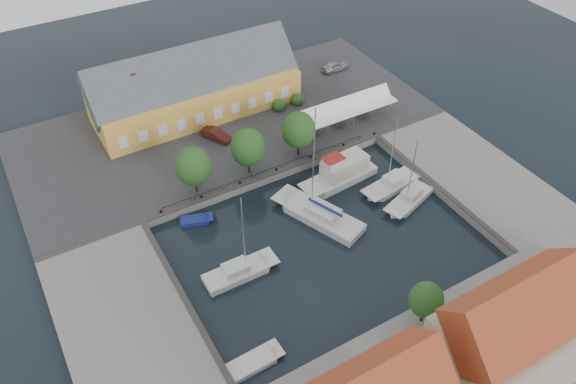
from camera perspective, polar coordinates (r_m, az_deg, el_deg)
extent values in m
plane|color=black|center=(62.96, 2.75, -4.17)|extent=(140.00, 140.00, 0.00)
cube|color=#2D2D30|center=(78.21, -6.31, 6.65)|extent=(56.00, 26.00, 1.00)
cube|color=slate|center=(56.41, -15.85, -13.04)|extent=(12.00, 24.00, 1.00)
cube|color=slate|center=(73.10, 18.38, 1.58)|extent=(12.00, 24.00, 1.00)
cube|color=slate|center=(53.26, 15.52, -17.83)|extent=(56.00, 14.00, 1.00)
cube|color=#383533|center=(68.72, -1.80, 1.79)|extent=(56.00, 0.60, 0.12)
cube|color=#383533|center=(56.51, -10.45, -10.60)|extent=(0.60, 24.00, 0.12)
cube|color=#383533|center=(69.25, 15.16, 0.43)|extent=(0.60, 24.00, 0.12)
cylinder|color=black|center=(65.17, -12.79, -1.99)|extent=(0.24, 0.24, 0.40)
cylinder|color=black|center=(66.16, -8.77, -0.51)|extent=(0.24, 0.24, 0.40)
cylinder|color=black|center=(67.51, -4.90, 0.92)|extent=(0.24, 0.24, 0.40)
cylinder|color=black|center=(69.20, -1.20, 2.29)|extent=(0.24, 0.24, 0.40)
cylinder|color=black|center=(71.20, 2.32, 3.57)|extent=(0.24, 0.24, 0.40)
cylinder|color=black|center=(73.48, 5.64, 4.77)|extent=(0.24, 0.24, 0.40)
cylinder|color=black|center=(76.03, 8.76, 5.88)|extent=(0.24, 0.24, 0.40)
cube|color=gold|center=(80.01, -9.32, 9.58)|extent=(28.00, 10.00, 4.50)
cube|color=#474C51|center=(78.23, -9.61, 11.74)|extent=(28.56, 7.60, 7.60)
cube|color=gold|center=(83.07, -17.33, 9.04)|extent=(6.00, 6.00, 3.50)
cube|color=brown|center=(75.40, -15.45, 11.18)|extent=(0.60, 0.60, 1.20)
cube|color=white|center=(76.09, 5.98, 8.49)|extent=(14.00, 4.00, 0.25)
cylinder|color=silver|center=(72.78, 2.81, 5.66)|extent=(0.10, 0.10, 2.70)
cylinder|color=silver|center=(75.25, 1.34, 7.06)|extent=(0.10, 0.10, 2.70)
cylinder|color=silver|center=(75.66, 6.68, 6.97)|extent=(0.10, 0.10, 2.70)
cylinder|color=silver|center=(78.03, 5.15, 8.30)|extent=(0.10, 0.10, 2.70)
cylinder|color=silver|center=(78.88, 10.27, 8.16)|extent=(0.10, 0.10, 2.70)
cylinder|color=silver|center=(81.17, 8.70, 9.41)|extent=(0.10, 0.10, 2.70)
cylinder|color=black|center=(66.61, -9.33, 0.74)|extent=(0.30, 0.30, 2.10)
ellipsoid|color=#1E4D1B|center=(64.81, -9.60, 2.62)|extent=(4.20, 4.20, 4.83)
cylinder|color=black|center=(68.58, -3.97, 2.67)|extent=(0.30, 0.30, 2.10)
ellipsoid|color=#1E4D1B|center=(66.83, -4.08, 4.56)|extent=(4.20, 4.20, 4.83)
cylinder|color=black|center=(71.19, 1.06, 4.47)|extent=(0.30, 0.30, 2.10)
ellipsoid|color=#1E4D1B|center=(69.51, 1.09, 6.32)|extent=(4.20, 4.20, 4.83)
imported|color=#9D9FA4|center=(89.59, 4.79, 12.63)|extent=(4.48, 1.94, 1.51)
imported|color=#531B13|center=(74.72, -7.33, 5.79)|extent=(3.26, 4.44, 1.39)
cube|color=silver|center=(64.25, 3.72, -2.86)|extent=(6.61, 9.78, 1.50)
cube|color=silver|center=(64.15, 2.92, -1.92)|extent=(7.16, 11.43, 0.08)
cube|color=silver|center=(63.47, 3.60, -1.97)|extent=(3.53, 4.27, 0.90)
cylinder|color=silver|center=(59.94, 2.61, 3.09)|extent=(0.12, 0.12, 13.74)
cube|color=navy|center=(62.86, 3.80, -1.56)|extent=(1.91, 4.33, 0.22)
cube|color=silver|center=(69.93, 5.66, 1.38)|extent=(8.58, 3.82, 1.80)
cube|color=silver|center=(68.79, 5.04, 1.65)|extent=(10.24, 3.84, 0.08)
cube|color=beige|center=(68.66, 5.77, 2.65)|extent=(5.94, 3.14, 2.20)
cube|color=silver|center=(66.81, 4.60, 3.00)|extent=(2.43, 1.91, 1.20)
cube|color=maroon|center=(66.40, 4.63, 3.44)|extent=(2.65, 2.02, 0.10)
cube|color=silver|center=(69.92, 10.71, 0.68)|extent=(6.66, 3.52, 1.30)
cube|color=silver|center=(69.00, 10.32, 0.85)|extent=(7.90, 3.58, 0.08)
cube|color=silver|center=(69.09, 10.73, 1.35)|extent=(2.76, 2.15, 0.90)
cylinder|color=silver|center=(65.63, 10.55, 3.93)|extent=(0.12, 0.12, 9.93)
cube|color=silver|center=(68.33, 12.38, -0.78)|extent=(6.44, 4.22, 1.30)
cube|color=silver|center=(67.36, 12.12, -0.67)|extent=(7.55, 4.49, 0.08)
cube|color=beige|center=(67.47, 12.45, -0.12)|extent=(2.79, 2.35, 0.90)
cylinder|color=silver|center=(64.21, 12.47, 2.05)|extent=(0.12, 0.12, 8.95)
cube|color=silver|center=(58.96, -5.40, -8.47)|extent=(6.52, 2.66, 1.30)
cube|color=silver|center=(58.63, -4.72, -7.74)|extent=(7.82, 2.56, 0.08)
cube|color=silver|center=(58.12, -5.33, -7.69)|extent=(2.61, 1.81, 0.90)
cylinder|color=silver|center=(55.22, -4.54, -4.32)|extent=(0.12, 0.12, 9.67)
cube|color=silver|center=(52.83, -3.81, -17.12)|extent=(4.39, 2.19, 0.90)
cube|color=silver|center=(52.53, -3.30, -16.59)|extent=(5.25, 2.14, 0.08)
cube|color=navy|center=(64.97, -9.54, -2.98)|extent=(3.40, 2.44, 0.80)
cube|color=navy|center=(64.66, -9.24, -2.66)|extent=(3.96, 2.58, 0.08)
cube|color=brown|center=(40.52, 11.70, -17.81)|extent=(0.60, 0.60, 0.80)
cube|color=#BEB092|center=(51.28, 21.30, -14.63)|extent=(12.00, 8.00, 7.50)
cube|color=#A73B24|center=(47.44, 22.79, -11.21)|extent=(12.36, 6.50, 6.50)
cube|color=brown|center=(44.43, 20.78, -11.69)|extent=(0.70, 0.70, 1.00)
cube|color=brown|center=(47.81, 25.18, -8.74)|extent=(0.60, 0.60, 0.80)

